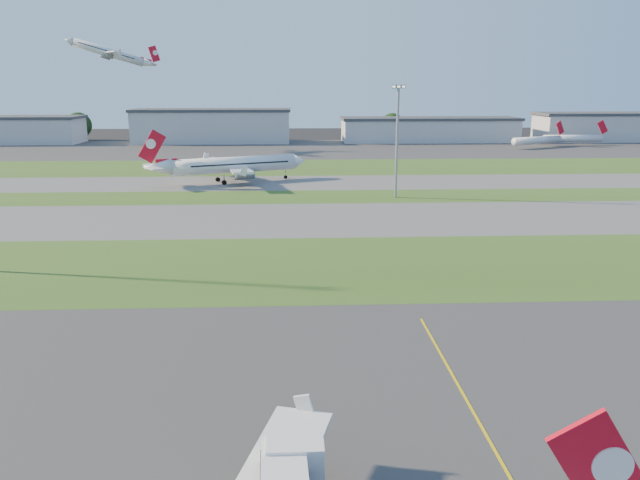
{
  "coord_description": "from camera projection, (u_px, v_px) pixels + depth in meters",
  "views": [
    {
      "loc": [
        -9.57,
        -35.6,
        25.81
      ],
      "look_at": [
        -5.99,
        39.7,
        7.0
      ],
      "focal_mm": 35.0,
      "sensor_mm": 36.0,
      "label": 1
    }
  ],
  "objects": [
    {
      "name": "grass_strip_a",
      "position": [
        357.0,
        265.0,
        91.59
      ],
      "size": [
        300.0,
        34.0,
        0.01
      ],
      "primitive_type": "cube",
      "color": "#35521B",
      "rests_on": "ground"
    },
    {
      "name": "taxiway_a",
      "position": [
        339.0,
        219.0,
        123.57
      ],
      "size": [
        300.0,
        32.0,
        0.01
      ],
      "primitive_type": "cube",
      "color": "#515154",
      "rests_on": "ground"
    },
    {
      "name": "grass_strip_b",
      "position": [
        331.0,
        197.0,
        147.8
      ],
      "size": [
        300.0,
        18.0,
        0.01
      ],
      "primitive_type": "cube",
      "color": "#35521B",
      "rests_on": "ground"
    },
    {
      "name": "taxiway_b",
      "position": [
        326.0,
        183.0,
        169.12
      ],
      "size": [
        300.0,
        26.0,
        0.01
      ],
      "primitive_type": "cube",
      "color": "#515154",
      "rests_on": "ground"
    },
    {
      "name": "grass_strip_c",
      "position": [
        320.0,
        167.0,
        201.1
      ],
      "size": [
        300.0,
        40.0,
        0.01
      ],
      "primitive_type": "cube",
      "color": "#35521B",
      "rests_on": "ground"
    },
    {
      "name": "apron_far",
      "position": [
        313.0,
        149.0,
        259.25
      ],
      "size": [
        400.0,
        80.0,
        0.01
      ],
      "primitive_type": "cube",
      "color": "#333335",
      "rests_on": "ground"
    },
    {
      "name": "airliner_taxiing",
      "position": [
        233.0,
        165.0,
        168.41
      ],
      "size": [
        40.07,
        34.04,
        13.25
      ],
      "rotation": [
        0.0,
        0.0,
        3.54
      ],
      "color": "silver",
      "rests_on": "ground"
    },
    {
      "name": "airliner_departing",
      "position": [
        110.0,
        53.0,
        243.33
      ],
      "size": [
        31.4,
        26.61,
        10.3
      ],
      "rotation": [
        0.0,
        0.0,
        0.37
      ],
      "color": "silver"
    },
    {
      "name": "mini_jet_near",
      "position": [
        537.0,
        140.0,
        260.61
      ],
      "size": [
        26.58,
        14.03,
        9.48
      ],
      "rotation": [
        0.0,
        0.0,
        0.44
      ],
      "color": "silver",
      "rests_on": "ground"
    },
    {
      "name": "mini_jet_far",
      "position": [
        573.0,
        138.0,
        269.81
      ],
      "size": [
        28.63,
        4.26,
        9.48
      ],
      "rotation": [
        0.0,
        0.0,
        0.04
      ],
      "color": "silver",
      "rests_on": "ground"
    },
    {
      "name": "light_mast_centre",
      "position": [
        397.0,
        134.0,
        142.96
      ],
      "size": [
        3.2,
        0.7,
        25.8
      ],
      "color": "gray",
      "rests_on": "ground"
    },
    {
      "name": "hangar_west",
      "position": [
        212.0,
        126.0,
        284.4
      ],
      "size": [
        71.4,
        23.0,
        15.2
      ],
      "color": "#97999F",
      "rests_on": "ground"
    },
    {
      "name": "hangar_east",
      "position": [
        429.0,
        129.0,
        289.49
      ],
      "size": [
        81.6,
        23.0,
        11.2
      ],
      "color": "#97999F",
      "rests_on": "ground"
    },
    {
      "name": "hangar_far_east",
      "position": [
        639.0,
        127.0,
        293.86
      ],
      "size": [
        96.9,
        23.0,
        13.2
      ],
      "color": "#97999F",
      "rests_on": "ground"
    },
    {
      "name": "tree_west",
      "position": [
        79.0,
        125.0,
        296.06
      ],
      "size": [
        12.1,
        12.1,
        13.2
      ],
      "color": "black",
      "rests_on": "ground"
    },
    {
      "name": "tree_mid_west",
      "position": [
        268.0,
        128.0,
        296.65
      ],
      "size": [
        9.9,
        9.9,
        10.8
      ],
      "color": "black",
      "rests_on": "ground"
    },
    {
      "name": "tree_mid_east",
      "position": [
        392.0,
        125.0,
        302.09
      ],
      "size": [
        11.55,
        11.55,
        12.6
      ],
      "color": "black",
      "rests_on": "ground"
    },
    {
      "name": "tree_east",
      "position": [
        545.0,
        126.0,
        303.76
      ],
      "size": [
        10.45,
        10.45,
        11.4
      ],
      "color": "black",
      "rests_on": "ground"
    }
  ]
}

